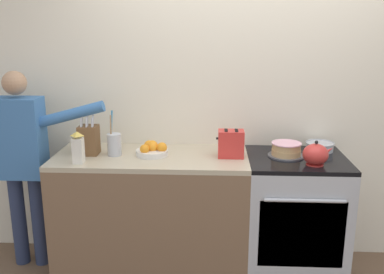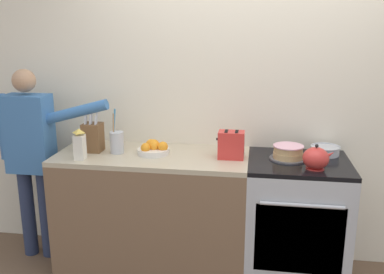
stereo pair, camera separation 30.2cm
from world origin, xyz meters
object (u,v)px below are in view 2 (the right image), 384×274
(tea_kettle, at_px, (316,158))
(milk_carton, at_px, (80,145))
(person_baker, at_px, (32,149))
(layer_cake, at_px, (288,153))
(utensil_crock, at_px, (117,142))
(fruit_bowl, at_px, (153,148))
(knife_block, at_px, (93,137))
(mixing_bowl, at_px, (325,150))
(stove_range, at_px, (295,221))
(toaster, at_px, (231,145))

(tea_kettle, xyz_separation_m, milk_carton, (-1.61, -0.04, 0.03))
(person_baker, bearing_deg, layer_cake, 5.95)
(utensil_crock, bearing_deg, tea_kettle, -6.01)
(layer_cake, distance_m, milk_carton, 1.47)
(fruit_bowl, bearing_deg, knife_block, 179.94)
(tea_kettle, relative_size, mixing_bowl, 1.00)
(stove_range, xyz_separation_m, toaster, (-0.48, -0.01, 0.55))
(stove_range, relative_size, mixing_bowl, 4.33)
(stove_range, relative_size, knife_block, 3.00)
(knife_block, bearing_deg, tea_kettle, -5.85)
(milk_carton, bearing_deg, tea_kettle, 1.55)
(tea_kettle, distance_m, mixing_bowl, 0.35)
(tea_kettle, relative_size, fruit_bowl, 0.90)
(tea_kettle, height_order, milk_carton, milk_carton)
(tea_kettle, relative_size, person_baker, 0.14)
(utensil_crock, distance_m, fruit_bowl, 0.28)
(layer_cake, xyz_separation_m, utensil_crock, (-1.24, -0.04, 0.04))
(mixing_bowl, bearing_deg, utensil_crock, -173.01)
(tea_kettle, xyz_separation_m, mixing_bowl, (0.11, 0.33, -0.04))
(toaster, bearing_deg, layer_cake, 5.08)
(mixing_bowl, relative_size, fruit_bowl, 0.91)
(layer_cake, bearing_deg, utensil_crock, -178.36)
(knife_block, xyz_separation_m, fruit_bowl, (0.46, -0.00, -0.07))
(knife_block, xyz_separation_m, person_baker, (-0.51, 0.01, -0.12))
(stove_range, bearing_deg, layer_cake, 159.23)
(stove_range, relative_size, utensil_crock, 2.78)
(knife_block, distance_m, person_baker, 0.52)
(milk_carton, bearing_deg, layer_cake, 8.95)
(mixing_bowl, bearing_deg, layer_cake, -151.32)
(fruit_bowl, xyz_separation_m, person_baker, (-0.97, 0.01, -0.05))
(tea_kettle, bearing_deg, knife_block, 174.15)
(tea_kettle, distance_m, utensil_crock, 1.42)
(utensil_crock, relative_size, person_baker, 0.22)
(layer_cake, height_order, utensil_crock, utensil_crock)
(stove_range, bearing_deg, person_baker, 179.39)
(knife_block, xyz_separation_m, toaster, (1.03, -0.02, -0.01))
(mixing_bowl, relative_size, person_baker, 0.14)
(milk_carton, bearing_deg, person_baker, 155.94)
(mixing_bowl, distance_m, fruit_bowl, 1.26)
(stove_range, distance_m, tea_kettle, 0.56)
(knife_block, distance_m, fruit_bowl, 0.47)
(knife_block, height_order, toaster, knife_block)
(layer_cake, xyz_separation_m, milk_carton, (-1.45, -0.23, 0.06))
(stove_range, xyz_separation_m, knife_block, (-1.51, 0.01, 0.57))
(stove_range, xyz_separation_m, layer_cake, (-0.08, 0.03, 0.50))
(mixing_bowl, xyz_separation_m, utensil_crock, (-1.52, -0.19, 0.05))
(mixing_bowl, xyz_separation_m, toaster, (-0.67, -0.19, 0.06))
(milk_carton, bearing_deg, stove_range, 7.42)
(tea_kettle, height_order, toaster, toaster)
(stove_range, relative_size, milk_carton, 4.08)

